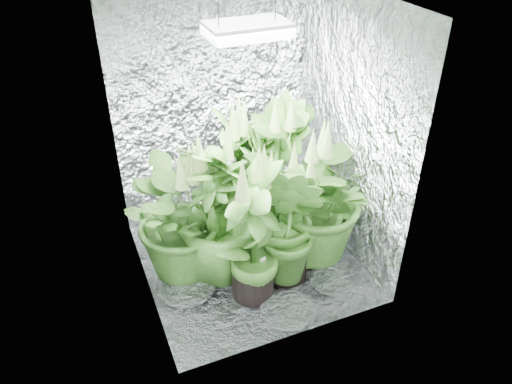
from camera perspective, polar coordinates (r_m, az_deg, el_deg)
The scene contains 12 objects.
ground at distance 4.02m, azimuth -0.73°, elevation -7.96°, with size 1.60×1.60×0.00m, color white.
walls at distance 3.44m, azimuth -0.84°, elevation 4.66°, with size 1.62×1.62×2.00m.
grow_lamp at distance 3.13m, azimuth -0.97°, elevation 18.06°, with size 0.50×0.30×0.22m.
plant_a at distance 3.67m, azimuth -8.42°, elevation -2.56°, with size 1.04×1.04×1.10m.
plant_b at distance 3.96m, azimuth -2.07°, elevation 1.72°, with size 0.81×0.81×1.24m.
plant_c at distance 3.94m, azimuth 1.95°, elevation 1.94°, with size 0.81×0.81×1.27m.
plant_d at distance 3.59m, azimuth -4.32°, elevation -2.31°, with size 0.86×0.86×1.20m.
plant_e at distance 3.73m, azimuth 6.55°, elevation -0.69°, with size 1.14×1.14×1.21m.
plant_f at distance 3.40m, azimuth -0.36°, elevation -4.86°, with size 0.68×0.68×1.19m.
plant_g at distance 3.59m, azimuth 3.64°, elevation -3.45°, with size 0.71×0.71×1.11m.
circulation_fan at distance 4.26m, azimuth 5.54°, elevation -2.56°, with size 0.20×0.32×0.39m.
plant_label at distance 3.55m, azimuth 0.85°, elevation -8.05°, with size 0.05×0.01×0.08m, color white.
Camera 1 is at (-1.11, -2.81, 2.65)m, focal length 35.00 mm.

